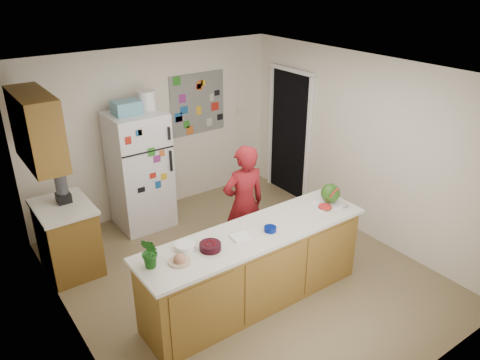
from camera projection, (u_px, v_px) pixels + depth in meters
floor at (243, 274)px, 5.85m from camera, size 4.00×4.50×0.02m
wall_back at (154, 131)px, 6.99m from camera, size 4.00×0.02×2.50m
wall_left at (65, 238)px, 4.26m from camera, size 0.02×4.50×2.50m
wall_right at (362, 147)px, 6.39m from camera, size 0.02×4.50×2.50m
ceiling at (243, 72)px, 4.80m from camera, size 4.00×4.50×0.02m
doorway at (290, 134)px, 7.54m from camera, size 0.03×0.85×2.04m
peninsula_base at (255, 269)px, 5.19m from camera, size 2.60×0.62×0.88m
peninsula_top at (255, 234)px, 5.00m from camera, size 2.68×0.70×0.04m
side_counter_base at (68, 239)px, 5.77m from camera, size 0.60×0.80×0.86m
side_counter_top at (62, 207)px, 5.59m from camera, size 0.64×0.84×0.04m
upper_cabinets at (36, 129)px, 5.05m from camera, size 0.35×1.00×0.80m
refrigerator at (140, 171)px, 6.64m from camera, size 0.75×0.70×1.70m
fridge_top_bin at (126, 108)px, 6.20m from camera, size 0.35×0.28×0.18m
photo_collage at (198, 104)px, 7.25m from camera, size 0.95×0.01×0.95m
person at (244, 204)px, 5.85m from camera, size 0.62×0.45×1.57m
blender_appliance at (62, 188)px, 5.58m from camera, size 0.14×0.14×0.38m
cutting_board at (327, 204)px, 5.55m from camera, size 0.42×0.36×0.01m
watermelon at (330, 193)px, 5.55m from camera, size 0.23×0.23×0.23m
watermelon_slice at (325, 207)px, 5.46m from camera, size 0.15×0.15×0.02m
cherry_bowl at (210, 246)px, 4.67m from camera, size 0.28×0.28×0.07m
white_bowl at (185, 247)px, 4.68m from camera, size 0.23×0.23×0.06m
cobalt_bowl at (270, 229)px, 5.00m from camera, size 0.15×0.15×0.05m
plate at (180, 261)px, 4.48m from camera, size 0.22×0.22×0.02m
paper_towel at (240, 237)px, 4.88m from camera, size 0.20×0.19×0.02m
keys at (345, 207)px, 5.50m from camera, size 0.08×0.05×0.01m
potted_plant at (150, 253)px, 4.33m from camera, size 0.16×0.19×0.34m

